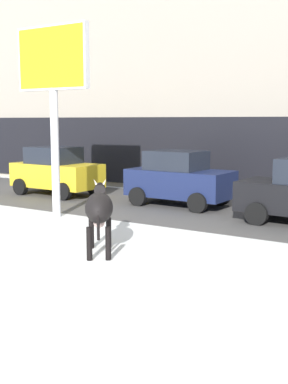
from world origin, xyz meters
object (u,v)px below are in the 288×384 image
Objects in this scene: car_yellow_hatchback at (56,171)px; car_navy_hatchback at (179,178)px; cow_black at (99,208)px; pedestrian_near_billboard at (204,172)px; billboard at (53,70)px.

car_navy_hatchback is at bearing 4.16° from car_yellow_hatchback.
car_yellow_hatchback is 5.21m from car_navy_hatchback.
cow_black is 9.24m from pedestrian_near_billboard.
pedestrian_near_billboard is (4.81, 3.19, -0.05)m from car_yellow_hatchback.
car_yellow_hatchback reaches higher than cow_black.
billboard is 5.48m from car_navy_hatchback.
car_navy_hatchback reaches higher than pedestrian_near_billboard.
billboard is at bearing 144.71° from cow_black.
car_yellow_hatchback is at bearing -146.44° from pedestrian_near_billboard.
car_yellow_hatchback is 1.00× the size of car_navy_hatchback.
pedestrian_near_billboard is (-1.80, 9.07, -0.11)m from cow_black.
car_yellow_hatchback is at bearing 132.27° from billboard.
billboard is at bearing -120.05° from car_navy_hatchback.
car_yellow_hatchback is (-6.61, 5.87, -0.07)m from cow_black.
billboard is 1.57× the size of car_yellow_hatchback.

